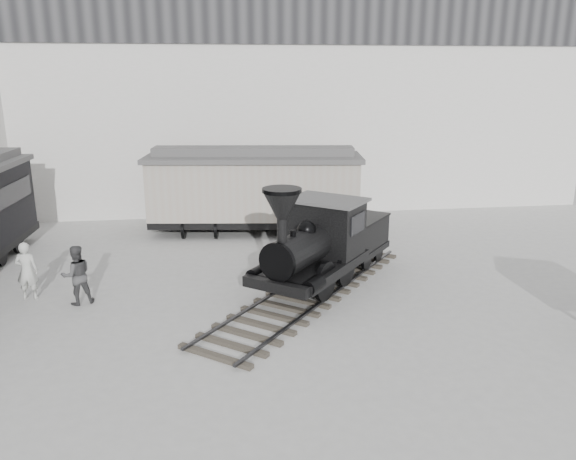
{
  "coord_description": "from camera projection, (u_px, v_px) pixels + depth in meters",
  "views": [
    {
      "loc": [
        -1.98,
        -12.9,
        6.73
      ],
      "look_at": [
        0.32,
        3.83,
        2.0
      ],
      "focal_mm": 35.0,
      "sensor_mm": 36.0,
      "label": 1
    }
  ],
  "objects": [
    {
      "name": "north_wall",
      "position": [
        250.0,
        98.0,
        27.17
      ],
      "size": [
        34.0,
        2.51,
        11.0
      ],
      "color": "silver",
      "rests_on": "ground"
    },
    {
      "name": "visitor_a",
      "position": [
        27.0,
        271.0,
        17.11
      ],
      "size": [
        0.69,
        0.47,
        1.83
      ],
      "primitive_type": "imported",
      "rotation": [
        0.0,
        0.0,
        3.09
      ],
      "color": "beige",
      "rests_on": "ground"
    },
    {
      "name": "locomotive",
      "position": [
        321.0,
        248.0,
        18.01
      ],
      "size": [
        8.06,
        9.32,
        3.59
      ],
      "rotation": [
        0.0,
        0.0,
        -0.67
      ],
      "color": "#342F27",
      "rests_on": "ground"
    },
    {
      "name": "boxcar",
      "position": [
        254.0,
        188.0,
        24.1
      ],
      "size": [
        9.4,
        3.98,
        3.73
      ],
      "rotation": [
        0.0,
        0.0,
        -0.13
      ],
      "color": "black",
      "rests_on": "ground"
    },
    {
      "name": "visitor_b",
      "position": [
        77.0,
        275.0,
        16.75
      ],
      "size": [
        1.08,
        0.97,
        1.83
      ],
      "primitive_type": "imported",
      "rotation": [
        0.0,
        0.0,
        3.52
      ],
      "color": "#424243",
      "rests_on": "ground"
    },
    {
      "name": "ground",
      "position": [
        296.0,
        345.0,
        14.38
      ],
      "size": [
        90.0,
        90.0,
        0.0
      ],
      "primitive_type": "plane",
      "color": "#9E9E9B"
    }
  ]
}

